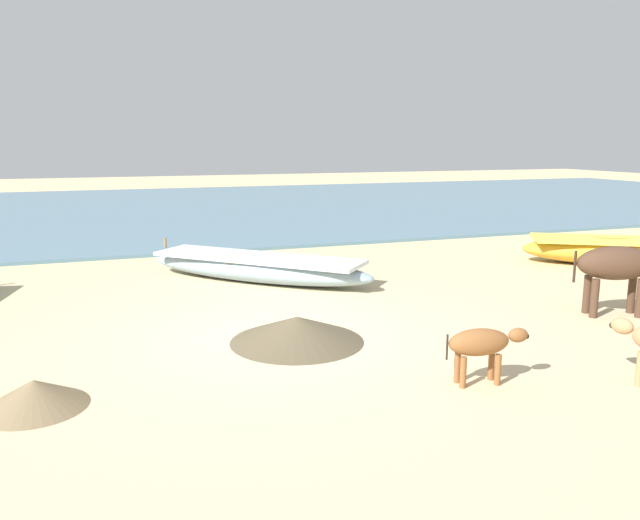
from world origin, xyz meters
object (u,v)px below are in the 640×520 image
fishing_boat_5 (611,250)px  cow_adult_dark (620,266)px  fishing_boat_4 (258,267)px  calf_near_brown (482,344)px

fishing_boat_5 → cow_adult_dark: size_ratio=2.33×
cow_adult_dark → fishing_boat_4: bearing=157.7°
calf_near_brown → fishing_boat_5: bearing=44.2°
fishing_boat_4 → calf_near_brown: (1.07, -5.64, 0.18)m
cow_adult_dark → calf_near_brown: size_ratio=1.67×
fishing_boat_5 → fishing_boat_4: bearing=-156.5°
fishing_boat_5 → calf_near_brown: size_ratio=3.89×
fishing_boat_5 → cow_adult_dark: 4.29m
calf_near_brown → fishing_boat_4: bearing=109.1°
fishing_boat_5 → calf_near_brown: fishing_boat_5 is taller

